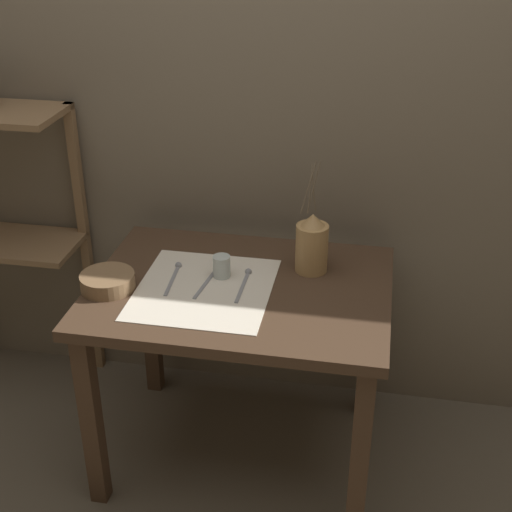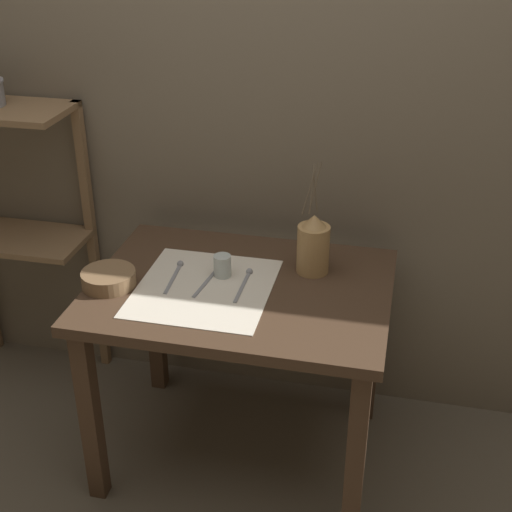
{
  "view_description": "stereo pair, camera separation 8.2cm",
  "coord_description": "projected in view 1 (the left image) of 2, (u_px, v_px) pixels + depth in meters",
  "views": [
    {
      "loc": [
        0.44,
        -2.07,
        1.99
      ],
      "look_at": [
        0.06,
        0.0,
        0.87
      ],
      "focal_mm": 50.0,
      "sensor_mm": 36.0,
      "label": 1
    },
    {
      "loc": [
        0.52,
        -2.06,
        1.99
      ],
      "look_at": [
        0.06,
        0.0,
        0.87
      ],
      "focal_mm": 50.0,
      "sensor_mm": 36.0,
      "label": 2
    }
  ],
  "objects": [
    {
      "name": "linen_cloth",
      "position": [
        204.0,
        289.0,
        2.43
      ],
      "size": [
        0.45,
        0.5,
        0.0
      ],
      "color": "beige",
      "rests_on": "wooden_table"
    },
    {
      "name": "wooden_shelf_unit",
      "position": [
        3.0,
        198.0,
        2.85
      ],
      "size": [
        0.6,
        0.31,
        1.23
      ],
      "color": "brown",
      "rests_on": "ground_plane"
    },
    {
      "name": "ground_plane",
      "position": [
        242.0,
        450.0,
        2.8
      ],
      "size": [
        12.0,
        12.0,
        0.0
      ],
      "primitive_type": "plane",
      "color": "brown"
    },
    {
      "name": "spoon_outer",
      "position": [
        176.0,
        271.0,
        2.52
      ],
      "size": [
        0.03,
        0.22,
        0.02
      ],
      "color": "gray",
      "rests_on": "wooden_table"
    },
    {
      "name": "wooden_table",
      "position": [
        240.0,
        313.0,
        2.5
      ],
      "size": [
        1.03,
        0.77,
        0.75
      ],
      "color": "#422D1E",
      "rests_on": "ground_plane"
    },
    {
      "name": "wooden_bowl",
      "position": [
        108.0,
        281.0,
        2.42
      ],
      "size": [
        0.19,
        0.19,
        0.05
      ],
      "color": "brown",
      "rests_on": "wooden_table"
    },
    {
      "name": "glass_tumbler_near",
      "position": [
        222.0,
        266.0,
        2.48
      ],
      "size": [
        0.06,
        0.06,
        0.08
      ],
      "color": "#B7C1BC",
      "rests_on": "wooden_table"
    },
    {
      "name": "spoon_inner",
      "position": [
        246.0,
        278.0,
        2.48
      ],
      "size": [
        0.02,
        0.22,
        0.02
      ],
      "color": "gray",
      "rests_on": "wooden_table"
    },
    {
      "name": "fork_outer",
      "position": [
        205.0,
        284.0,
        2.45
      ],
      "size": [
        0.04,
        0.21,
        0.0
      ],
      "color": "gray",
      "rests_on": "wooden_table"
    },
    {
      "name": "stone_wall_back",
      "position": [
        266.0,
        117.0,
        2.67
      ],
      "size": [
        7.0,
        0.06,
        2.4
      ],
      "color": "#6B5E4C",
      "rests_on": "ground_plane"
    },
    {
      "name": "pitcher_with_flowers",
      "position": [
        312.0,
        245.0,
        2.5
      ],
      "size": [
        0.11,
        0.11,
        0.43
      ],
      "color": "#A87F4C",
      "rests_on": "wooden_table"
    }
  ]
}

